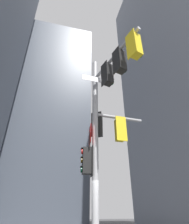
# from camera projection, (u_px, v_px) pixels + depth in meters

# --- Properties ---
(building_mid_block) EXTENTS (13.82, 13.82, 35.51)m
(building_mid_block) POSITION_uv_depth(u_px,v_px,m) (47.00, 116.00, 34.82)
(building_mid_block) COLOR #4C5460
(building_mid_block) RESTS_ON ground
(signal_pole_assembly) EXTENTS (2.96, 3.67, 8.32)m
(signal_pole_assembly) POSITION_uv_depth(u_px,v_px,m) (105.00, 115.00, 7.48)
(signal_pole_assembly) COLOR #B2B2B5
(signal_pole_assembly) RESTS_ON ground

